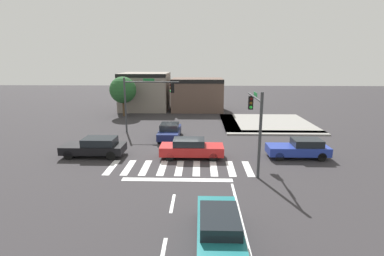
% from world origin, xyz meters
% --- Properties ---
extents(ground_plane, '(120.00, 120.00, 0.00)m').
position_xyz_m(ground_plane, '(0.00, 0.00, 0.00)').
color(ground_plane, '#302D30').
extents(crosswalk_near, '(9.76, 2.87, 0.01)m').
position_xyz_m(crosswalk_near, '(0.00, -4.50, 0.00)').
color(crosswalk_near, silver).
rests_on(crosswalk_near, ground_plane).
extents(lane_markings, '(6.80, 24.25, 0.01)m').
position_xyz_m(lane_markings, '(1.06, -12.74, 0.00)').
color(lane_markings, white).
rests_on(lane_markings, ground_plane).
extents(bike_detector_marking, '(0.96, 0.96, 0.01)m').
position_xyz_m(bike_detector_marking, '(1.83, -9.14, 0.00)').
color(bike_detector_marking, yellow).
rests_on(bike_detector_marking, ground_plane).
extents(curb_corner_northeast, '(10.00, 10.60, 0.15)m').
position_xyz_m(curb_corner_northeast, '(8.49, 9.42, 0.07)').
color(curb_corner_northeast, gray).
rests_on(curb_corner_northeast, ground_plane).
extents(storefront_row, '(14.56, 6.74, 5.32)m').
position_xyz_m(storefront_row, '(-3.41, 19.04, 2.52)').
color(storefront_row, gray).
rests_on(storefront_row, ground_plane).
extents(traffic_signal_southeast, '(0.32, 4.79, 5.34)m').
position_xyz_m(traffic_signal_southeast, '(5.00, -4.32, 3.60)').
color(traffic_signal_southeast, '#383A3D').
rests_on(traffic_signal_southeast, ground_plane).
extents(traffic_signal_northwest, '(5.46, 0.32, 5.49)m').
position_xyz_m(traffic_signal_northwest, '(-3.92, 5.36, 3.82)').
color(traffic_signal_northwest, '#383A3D').
rests_on(traffic_signal_northwest, ground_plane).
extents(car_teal, '(1.71, 4.37, 1.43)m').
position_xyz_m(car_teal, '(2.16, -12.81, 0.75)').
color(car_teal, '#196B70').
rests_on(car_teal, ground_plane).
extents(car_navy, '(1.86, 4.44, 1.42)m').
position_xyz_m(car_navy, '(-1.43, 3.05, 0.71)').
color(car_navy, '#141E4C').
rests_on(car_navy, ground_plane).
extents(car_blue, '(4.46, 1.73, 1.45)m').
position_xyz_m(car_blue, '(8.82, -2.11, 0.73)').
color(car_blue, '#23389E').
rests_on(car_blue, ground_plane).
extents(car_black, '(4.63, 1.94, 1.45)m').
position_xyz_m(car_black, '(-6.54, -2.17, 0.75)').
color(car_black, black).
rests_on(car_black, ground_plane).
extents(car_red, '(4.70, 1.76, 1.45)m').
position_xyz_m(car_red, '(0.73, -2.30, 0.74)').
color(car_red, red).
rests_on(car_red, ground_plane).
extents(roadside_tree, '(3.38, 3.38, 5.09)m').
position_xyz_m(roadside_tree, '(-8.50, 14.00, 3.38)').
color(roadside_tree, '#4C3823').
rests_on(roadside_tree, ground_plane).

